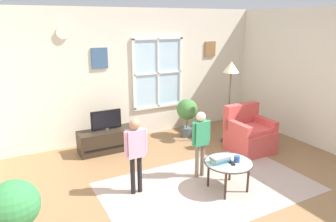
# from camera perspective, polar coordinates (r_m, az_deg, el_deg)

# --- Properties ---
(ground_plane) EXTENTS (6.46, 6.33, 0.02)m
(ground_plane) POSITION_cam_1_polar(r_m,az_deg,el_deg) (4.72, 7.92, -15.36)
(ground_plane) COLOR olive
(back_wall) EXTENTS (5.86, 0.17, 2.68)m
(back_wall) POSITION_cam_1_polar(r_m,az_deg,el_deg) (6.70, -6.34, 6.58)
(back_wall) COLOR beige
(back_wall) RESTS_ON ground_plane
(area_rug) EXTENTS (3.15, 1.90, 0.01)m
(area_rug) POSITION_cam_1_polar(r_m,az_deg,el_deg) (4.97, 7.28, -13.35)
(area_rug) COLOR tan
(area_rug) RESTS_ON ground_plane
(tv_stand) EXTENTS (1.08, 0.45, 0.42)m
(tv_stand) POSITION_cam_1_polar(r_m,az_deg,el_deg) (6.22, -10.90, -5.22)
(tv_stand) COLOR #2D2319
(tv_stand) RESTS_ON ground_plane
(television) EXTENTS (0.58, 0.08, 0.39)m
(television) POSITION_cam_1_polar(r_m,az_deg,el_deg) (6.08, -11.10, -1.59)
(television) COLOR #4C4C4C
(television) RESTS_ON tv_stand
(armchair) EXTENTS (0.76, 0.74, 0.87)m
(armchair) POSITION_cam_1_polar(r_m,az_deg,el_deg) (6.28, 14.40, -4.09)
(armchair) COLOR #D14C47
(armchair) RESTS_ON ground_plane
(coffee_table) EXTENTS (0.73, 0.73, 0.45)m
(coffee_table) POSITION_cam_1_polar(r_m,az_deg,el_deg) (4.77, 10.86, -9.34)
(coffee_table) COLOR #99B2B7
(coffee_table) RESTS_ON ground_plane
(book_stack) EXTENTS (0.27, 0.18, 0.10)m
(book_stack) POSITION_cam_1_polar(r_m,az_deg,el_deg) (4.70, 9.35, -8.56)
(book_stack) COLOR #4BABC3
(book_stack) RESTS_ON coffee_table
(cup) EXTENTS (0.09, 0.09, 0.09)m
(cup) POSITION_cam_1_polar(r_m,az_deg,el_deg) (4.76, 12.31, -8.44)
(cup) COLOR #334C8C
(cup) RESTS_ON coffee_table
(remote_near_books) EXTENTS (0.07, 0.15, 0.02)m
(remote_near_books) POSITION_cam_1_polar(r_m,az_deg,el_deg) (4.71, 11.45, -9.17)
(remote_near_books) COLOR black
(remote_near_books) RESTS_ON coffee_table
(person_pink_shirt) EXTENTS (0.34, 0.16, 1.13)m
(person_pink_shirt) POSITION_cam_1_polar(r_m,az_deg,el_deg) (4.50, -5.89, -6.58)
(person_pink_shirt) COLOR black
(person_pink_shirt) RESTS_ON ground_plane
(person_green_shirt) EXTENTS (0.33, 0.15, 1.09)m
(person_green_shirt) POSITION_cam_1_polar(r_m,az_deg,el_deg) (4.98, 5.87, -4.66)
(person_green_shirt) COLOR #726656
(person_green_shirt) RESTS_ON ground_plane
(potted_plant_by_window) EXTENTS (0.45, 0.45, 0.83)m
(potted_plant_by_window) POSITION_cam_1_polar(r_m,az_deg,el_deg) (6.77, 3.46, -0.28)
(potted_plant_by_window) COLOR #4C565B
(potted_plant_by_window) RESTS_ON ground_plane
(potted_plant_corner) EXTENTS (0.51, 0.51, 0.90)m
(potted_plant_corner) POSITION_cam_1_polar(r_m,az_deg,el_deg) (3.69, -25.89, -15.46)
(potted_plant_corner) COLOR #9E6B4C
(potted_plant_corner) RESTS_ON ground_plane
(floor_lamp) EXTENTS (0.32, 0.32, 1.66)m
(floor_lamp) POSITION_cam_1_polar(r_m,az_deg,el_deg) (6.38, 11.25, 6.35)
(floor_lamp) COLOR black
(floor_lamp) RESTS_ON ground_plane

